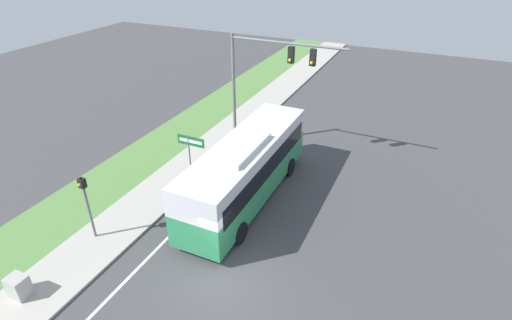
{
  "coord_description": "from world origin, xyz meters",
  "views": [
    {
      "loc": [
        6.03,
        -10.23,
        12.28
      ],
      "look_at": [
        -1.59,
        6.28,
        1.83
      ],
      "focal_mm": 28.0,
      "sensor_mm": 36.0,
      "label": 1
    }
  ],
  "objects_px": {
    "utility_cabinet": "(19,286)",
    "bus": "(246,167)",
    "pedestrian_signal": "(86,199)",
    "signal_gantry": "(264,72)",
    "street_sign": "(190,148)"
  },
  "relations": [
    {
      "from": "bus",
      "to": "utility_cabinet",
      "type": "xyz_separation_m",
      "value": [
        -5.0,
        -9.54,
        -1.39
      ]
    },
    {
      "from": "bus",
      "to": "signal_gantry",
      "type": "xyz_separation_m",
      "value": [
        -1.38,
        5.24,
        3.21
      ]
    },
    {
      "from": "utility_cabinet",
      "to": "bus",
      "type": "bearing_deg",
      "value": 62.32
    },
    {
      "from": "signal_gantry",
      "to": "street_sign",
      "type": "height_order",
      "value": "signal_gantry"
    },
    {
      "from": "street_sign",
      "to": "utility_cabinet",
      "type": "bearing_deg",
      "value": -98.52
    },
    {
      "from": "pedestrian_signal",
      "to": "utility_cabinet",
      "type": "relative_size",
      "value": 3.58
    },
    {
      "from": "utility_cabinet",
      "to": "signal_gantry",
      "type": "bearing_deg",
      "value": 76.23
    },
    {
      "from": "signal_gantry",
      "to": "street_sign",
      "type": "bearing_deg",
      "value": -113.58
    },
    {
      "from": "signal_gantry",
      "to": "utility_cabinet",
      "type": "height_order",
      "value": "signal_gantry"
    },
    {
      "from": "bus",
      "to": "signal_gantry",
      "type": "bearing_deg",
      "value": 104.78
    },
    {
      "from": "pedestrian_signal",
      "to": "signal_gantry",
      "type": "bearing_deg",
      "value": 72.04
    },
    {
      "from": "street_sign",
      "to": "utility_cabinet",
      "type": "xyz_separation_m",
      "value": [
        -1.48,
        -9.86,
        -1.52
      ]
    },
    {
      "from": "pedestrian_signal",
      "to": "utility_cabinet",
      "type": "xyz_separation_m",
      "value": [
        -0.06,
        -3.79,
        -1.62
      ]
    },
    {
      "from": "pedestrian_signal",
      "to": "bus",
      "type": "bearing_deg",
      "value": 49.3
    },
    {
      "from": "bus",
      "to": "utility_cabinet",
      "type": "relative_size",
      "value": 11.32
    }
  ]
}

